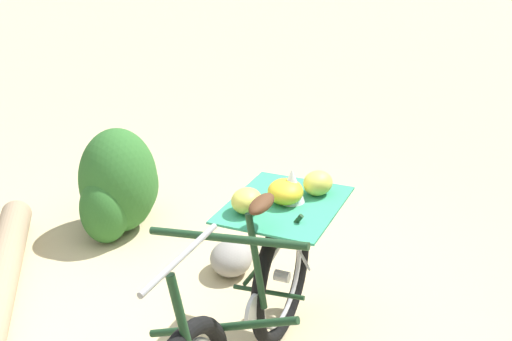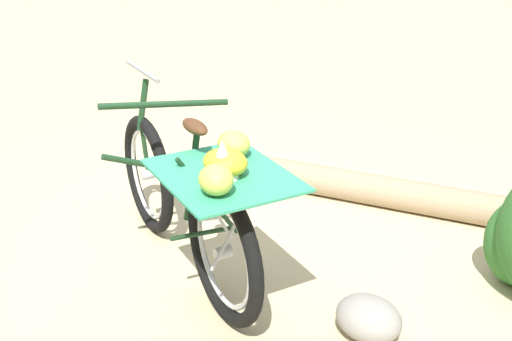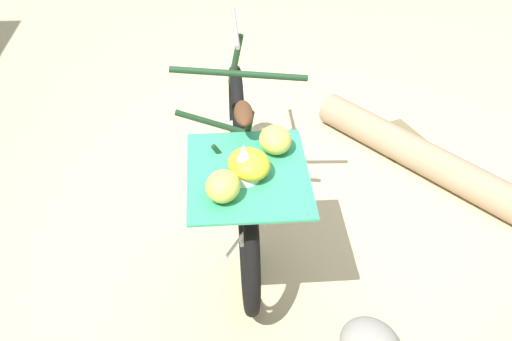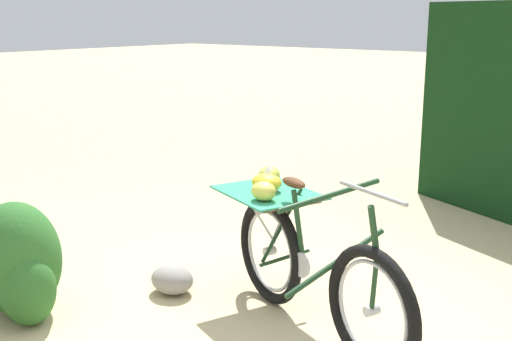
# 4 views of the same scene
# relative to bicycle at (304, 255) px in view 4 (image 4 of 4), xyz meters

# --- Properties ---
(ground_plane) EXTENTS (60.00, 60.00, 0.00)m
(ground_plane) POSITION_rel_bicycle_xyz_m (0.02, -0.03, -0.47)
(ground_plane) COLOR #C6B284
(bicycle) EXTENTS (1.77, 0.97, 1.03)m
(bicycle) POSITION_rel_bicycle_xyz_m (0.00, 0.00, 0.00)
(bicycle) COLOR black
(bicycle) RESTS_ON ground_plane
(shrub_cluster) EXTENTS (0.80, 0.55, 0.76)m
(shrub_cluster) POSITION_rel_bicycle_xyz_m (-1.58, -1.02, -0.14)
(shrub_cluster) COLOR #2D6628
(shrub_cluster) RESTS_ON ground_plane
(path_stone) EXTENTS (0.32, 0.27, 0.20)m
(path_stone) POSITION_rel_bicycle_xyz_m (-1.00, -0.18, -0.37)
(path_stone) COLOR gray
(path_stone) RESTS_ON ground_plane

